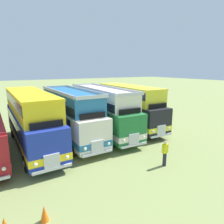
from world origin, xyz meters
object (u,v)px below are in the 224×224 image
at_px(cone_mid_row, 44,213).
at_px(marshal_person, 165,153).
at_px(bus_fourth_in_row, 71,114).
at_px(bus_sixth_in_row, 129,105).
at_px(bus_fifth_in_row, 101,109).
at_px(bus_third_in_row, 31,118).

relative_size(cone_mid_row, marshal_person, 0.42).
xyz_separation_m(bus_fourth_in_row, bus_sixth_in_row, (6.61, 0.51, 0.11)).
bearing_deg(bus_sixth_in_row, marshal_person, -110.14).
height_order(bus_fifth_in_row, marshal_person, bus_fifth_in_row).
bearing_deg(marshal_person, bus_fourth_in_row, 113.98).
relative_size(bus_third_in_row, marshal_person, 6.37).
distance_m(bus_fourth_in_row, bus_fifth_in_row, 3.35).
bearing_deg(cone_mid_row, bus_fifth_in_row, 50.84).
xyz_separation_m(bus_fourth_in_row, marshal_person, (3.52, -7.91, -1.47)).
distance_m(bus_third_in_row, cone_mid_row, 9.06).
bearing_deg(bus_sixth_in_row, cone_mid_row, -139.36).
relative_size(bus_third_in_row, bus_fourth_in_row, 1.10).
relative_size(bus_fourth_in_row, cone_mid_row, 13.90).
bearing_deg(bus_sixth_in_row, bus_fourth_in_row, -175.60).
height_order(bus_fourth_in_row, bus_fifth_in_row, same).
relative_size(bus_fifth_in_row, cone_mid_row, 15.75).
xyz_separation_m(bus_third_in_row, bus_sixth_in_row, (9.91, 0.67, -0.01)).
relative_size(bus_third_in_row, bus_fifth_in_row, 0.97).
distance_m(bus_fifth_in_row, cone_mid_row, 12.31).
height_order(bus_third_in_row, marshal_person, bus_third_in_row).
bearing_deg(marshal_person, cone_mid_row, -172.80).
height_order(bus_third_in_row, bus_fourth_in_row, bus_fourth_in_row).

